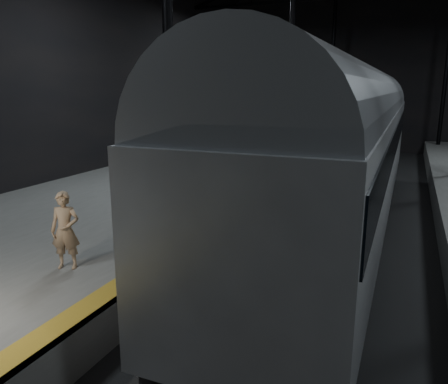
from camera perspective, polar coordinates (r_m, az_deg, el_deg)
The scene contains 6 objects.
ground at distance 14.76m, azimuth 14.56°, elevation -6.21°, with size 44.00×44.00×0.00m, color black.
platform_left at distance 17.23m, azimuth -10.79°, elevation -1.44°, with size 9.00×43.80×1.00m, color #565653.
tactile_strip at distance 15.21m, azimuth 2.61°, elevation -1.22°, with size 0.50×43.80×0.01m, color #90641A.
track at distance 14.74m, azimuth 14.57°, elevation -5.96°, with size 2.40×43.00×0.24m.
train at distance 14.78m, azimuth 15.69°, elevation 6.02°, with size 3.08×20.60×5.51m.
woman at distance 10.05m, azimuth -20.01°, elevation -4.74°, with size 0.63×0.41×1.72m, color tan.
Camera 1 is at (1.83, -13.82, 4.85)m, focal length 35.00 mm.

